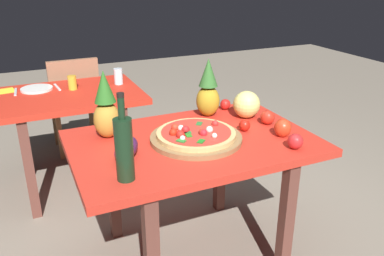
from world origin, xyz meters
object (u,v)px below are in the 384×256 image
object	(u,v)px
dining_chair	(75,100)
pizza_board	(196,138)
bell_pepper	(283,128)
drinking_glass_water	(118,76)
pineapple_left	(106,108)
tomato_at_corner	(225,104)
eggplant	(126,149)
fork_utensil	(16,92)
background_table	(68,108)
pizza	(195,133)
wine_bottle	(124,148)
melon	(247,104)
pineapple_right	(208,91)
display_table	(193,156)
drinking_glass_juice	(72,83)
dinner_plate	(37,89)
tomato_by_bottle	(245,125)
knife_utensil	(57,87)
napkin_folded	(4,91)
tomato_near_board	(268,117)

from	to	relation	value
dining_chair	pizza_board	distance (m)	1.74
bell_pepper	drinking_glass_water	distance (m)	1.41
pineapple_left	tomato_at_corner	bearing A→B (deg)	9.37
eggplant	fork_utensil	bearing A→B (deg)	108.21
background_table	dining_chair	distance (m)	0.61
pizza	bell_pepper	xyz separation A→B (m)	(0.44, -0.13, 0.00)
pizza_board	bell_pepper	world-z (taller)	bell_pepper
wine_bottle	melon	world-z (taller)	wine_bottle
drinking_glass_water	dining_chair	bearing A→B (deg)	118.25
pineapple_left	wine_bottle	bearing A→B (deg)	-94.24
background_table	drinking_glass_water	distance (m)	0.44
pineapple_right	drinking_glass_water	xyz separation A→B (m)	(-0.31, 0.88, -0.09)
wine_bottle	pineapple_left	world-z (taller)	wine_bottle
pineapple_right	bell_pepper	world-z (taller)	pineapple_right
display_table	background_table	distance (m)	1.18
drinking_glass_juice	dinner_plate	size ratio (longest dim) A/B	0.45
background_table	pizza	distance (m)	1.21
tomato_by_bottle	knife_utensil	xyz separation A→B (m)	(-0.82, 1.26, -0.03)
tomato_at_corner	napkin_folded	size ratio (longest dim) A/B	0.46
drinking_glass_juice	dinner_plate	xyz separation A→B (m)	(-0.24, 0.09, -0.04)
pineapple_right	bell_pepper	distance (m)	0.50
pizza	tomato_near_board	size ratio (longest dim) A/B	5.04
dining_chair	bell_pepper	xyz separation A→B (m)	(0.80, -1.82, 0.28)
pineapple_left	pineapple_right	bearing A→B (deg)	6.83
wine_bottle	tomato_near_board	xyz separation A→B (m)	(0.89, 0.28, -0.10)
background_table	tomato_at_corner	world-z (taller)	tomato_at_corner
melon	tomato_near_board	world-z (taller)	melon
pizza	drinking_glass_water	distance (m)	1.19
bell_pepper	dinner_plate	bearing A→B (deg)	128.15
pizza	drinking_glass_water	xyz separation A→B (m)	(-0.09, 1.18, 0.02)
drinking_glass_juice	napkin_folded	distance (m)	0.48
eggplant	tomato_by_bottle	size ratio (longest dim) A/B	3.21
drinking_glass_juice	napkin_folded	bearing A→B (deg)	162.26
pineapple_left	pizza_board	bearing A→B (deg)	-30.21
dining_chair	tomato_at_corner	size ratio (longest dim) A/B	13.09
dinner_plate	napkin_folded	bearing A→B (deg)	165.88
background_table	drinking_glass_juice	world-z (taller)	drinking_glass_juice
bell_pepper	eggplant	world-z (taller)	bell_pepper
tomato_by_bottle	tomato_near_board	bearing A→B (deg)	10.99
pineapple_right	bell_pepper	bearing A→B (deg)	-63.33
display_table	pizza	bearing A→B (deg)	-73.15
wine_bottle	knife_utensil	world-z (taller)	wine_bottle
drinking_glass_water	knife_utensil	size ratio (longest dim) A/B	0.65
wine_bottle	bell_pepper	distance (m)	0.88
dining_chair	pizza	xyz separation A→B (m)	(0.36, -1.69, 0.28)
background_table	pineapple_left	size ratio (longest dim) A/B	2.90
display_table	drinking_glass_water	world-z (taller)	drinking_glass_water
pineapple_left	dining_chair	bearing A→B (deg)	88.75
bell_pepper	tomato_near_board	xyz separation A→B (m)	(0.03, 0.17, -0.00)
pineapple_right	napkin_folded	bearing A→B (deg)	137.09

